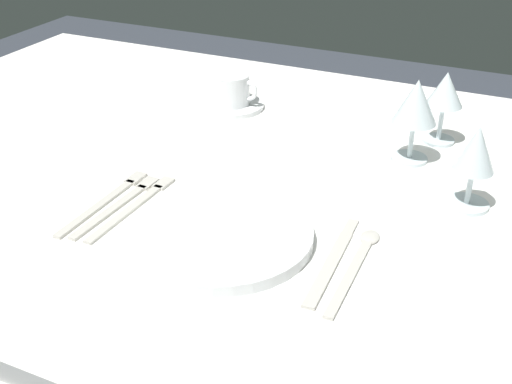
# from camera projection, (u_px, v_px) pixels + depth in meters

# --- Properties ---
(dining_table) EXTENTS (1.80, 1.11, 0.74)m
(dining_table) POSITION_uv_depth(u_px,v_px,m) (268.00, 213.00, 1.18)
(dining_table) COLOR white
(dining_table) RESTS_ON ground
(dinner_plate) EXTENTS (0.27, 0.27, 0.02)m
(dinner_plate) POSITION_uv_depth(u_px,v_px,m) (222.00, 235.00, 0.95)
(dinner_plate) COLOR white
(dinner_plate) RESTS_ON dining_table
(fork_outer) EXTENTS (0.02, 0.22, 0.00)m
(fork_outer) POSITION_uv_depth(u_px,v_px,m) (136.00, 205.00, 1.04)
(fork_outer) COLOR beige
(fork_outer) RESTS_ON dining_table
(fork_inner) EXTENTS (0.03, 0.21, 0.00)m
(fork_inner) POSITION_uv_depth(u_px,v_px,m) (120.00, 204.00, 1.05)
(fork_inner) COLOR beige
(fork_inner) RESTS_ON dining_table
(fork_salad) EXTENTS (0.02, 0.22, 0.00)m
(fork_salad) POSITION_uv_depth(u_px,v_px,m) (107.00, 200.00, 1.06)
(fork_salad) COLOR beige
(fork_salad) RESTS_ON dining_table
(dinner_knife) EXTENTS (0.03, 0.23, 0.00)m
(dinner_knife) POSITION_uv_depth(u_px,v_px,m) (332.00, 262.00, 0.91)
(dinner_knife) COLOR beige
(dinner_knife) RESTS_ON dining_table
(spoon_soup) EXTENTS (0.03, 0.22, 0.01)m
(spoon_soup) POSITION_uv_depth(u_px,v_px,m) (358.00, 260.00, 0.91)
(spoon_soup) COLOR beige
(spoon_soup) RESTS_ON dining_table
(saucer_left) EXTENTS (0.14, 0.14, 0.01)m
(saucer_left) POSITION_uv_depth(u_px,v_px,m) (231.00, 105.00, 1.40)
(saucer_left) COLOR white
(saucer_left) RESTS_ON dining_table
(coffee_cup_left) EXTENTS (0.10, 0.08, 0.06)m
(coffee_cup_left) POSITION_uv_depth(u_px,v_px,m) (231.00, 89.00, 1.39)
(coffee_cup_left) COLOR white
(coffee_cup_left) RESTS_ON saucer_left
(wine_glass_centre) EXTENTS (0.08, 0.08, 0.15)m
(wine_glass_centre) POSITION_uv_depth(u_px,v_px,m) (416.00, 105.00, 1.14)
(wine_glass_centre) COLOR silver
(wine_glass_centre) RESTS_ON dining_table
(wine_glass_left) EXTENTS (0.07, 0.07, 0.14)m
(wine_glass_left) POSITION_uv_depth(u_px,v_px,m) (445.00, 93.00, 1.21)
(wine_glass_left) COLOR silver
(wine_glass_left) RESTS_ON dining_table
(wine_glass_right) EXTENTS (0.07, 0.07, 0.14)m
(wine_glass_right) POSITION_uv_depth(u_px,v_px,m) (476.00, 154.00, 1.00)
(wine_glass_right) COLOR silver
(wine_glass_right) RESTS_ON dining_table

